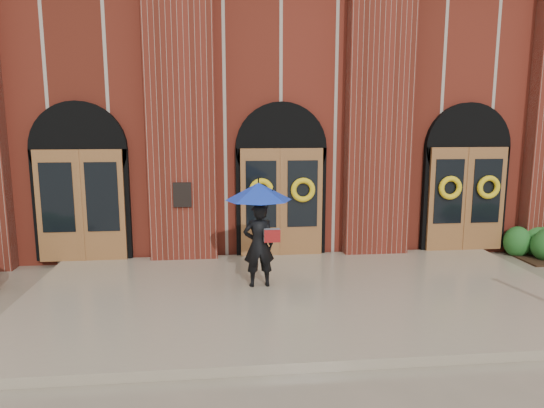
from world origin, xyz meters
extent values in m
plane|color=gray|center=(0.00, 0.00, 0.00)|extent=(90.00, 90.00, 0.00)
cube|color=gray|center=(0.00, 0.15, 0.07)|extent=(10.00, 5.30, 0.15)
cube|color=maroon|center=(0.00, 8.90, 3.50)|extent=(16.00, 12.00, 7.00)
cube|color=black|center=(-2.25, 2.47, 1.65)|extent=(0.40, 0.05, 0.55)
cube|color=maroon|center=(-2.25, 2.73, 3.50)|extent=(1.50, 0.45, 7.00)
cube|color=maroon|center=(2.25, 2.73, 3.50)|extent=(1.50, 0.45, 7.00)
cube|color=#975C31|center=(-4.50, 2.71, 1.40)|extent=(1.90, 0.10, 2.50)
cylinder|color=black|center=(-4.50, 2.85, 2.65)|extent=(2.10, 0.22, 2.10)
cube|color=#975C31|center=(0.00, 2.71, 1.40)|extent=(1.90, 0.10, 2.50)
cylinder|color=black|center=(0.00, 2.85, 2.65)|extent=(2.10, 0.22, 2.10)
cube|color=#975C31|center=(4.50, 2.71, 1.40)|extent=(1.90, 0.10, 2.50)
cylinder|color=black|center=(4.50, 2.85, 2.65)|extent=(2.10, 0.22, 2.10)
torus|color=yellow|center=(-0.48, 2.59, 1.70)|extent=(0.57, 0.13, 0.57)
torus|color=yellow|center=(0.48, 2.59, 1.70)|extent=(0.57, 0.13, 0.57)
torus|color=yellow|center=(4.02, 2.59, 1.70)|extent=(0.57, 0.13, 0.57)
torus|color=yellow|center=(4.98, 2.59, 1.70)|extent=(0.57, 0.13, 0.57)
imported|color=black|center=(-0.70, 0.56, 0.95)|extent=(0.61, 0.43, 1.61)
cone|color=#1736B5|center=(-0.70, 0.56, 1.98)|extent=(1.33, 1.33, 0.32)
cylinder|color=black|center=(-0.65, 0.51, 1.55)|extent=(0.02, 0.02, 0.54)
cube|color=#96989B|center=(-0.47, 0.43, 1.17)|extent=(0.31, 0.17, 0.24)
cube|color=maroon|center=(-0.47, 0.35, 1.17)|extent=(0.30, 0.04, 0.24)
camera|label=1|loc=(-1.39, -8.29, 3.24)|focal=32.00mm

